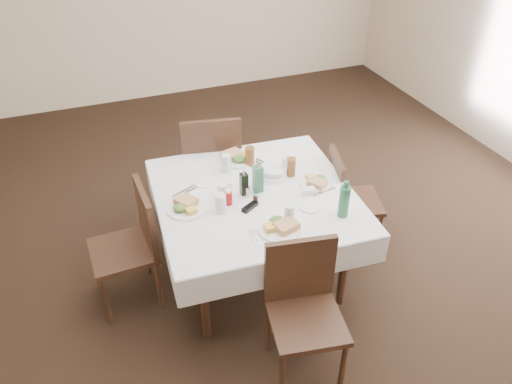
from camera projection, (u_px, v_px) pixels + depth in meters
ground_plane at (269, 252)px, 4.22m from camera, size 7.00×7.00×0.00m
room_shell at (273, 56)px, 3.23m from camera, size 6.04×7.04×2.80m
dining_table at (255, 202)px, 3.65m from camera, size 1.50×1.50×0.76m
chair_north at (212, 161)px, 4.30m from camera, size 0.58×0.58×1.04m
chair_south at (303, 301)px, 3.07m from camera, size 0.51×0.51×0.94m
chair_east at (346, 195)px, 4.06m from camera, size 0.50×0.50×0.86m
chair_west at (134, 240)px, 3.54m from camera, size 0.46×0.46×0.93m
meal_north at (237, 157)px, 3.97m from camera, size 0.29×0.29×0.06m
meal_south at (280, 226)px, 3.26m from camera, size 0.28×0.28×0.06m
meal_east at (316, 182)px, 3.70m from camera, size 0.24×0.24×0.05m
meal_west at (186, 206)px, 3.44m from camera, size 0.27×0.27×0.06m
side_plate_a at (205, 182)px, 3.72m from camera, size 0.17×0.17×0.01m
side_plate_b at (310, 206)px, 3.47m from camera, size 0.16×0.16×0.01m
water_n at (226, 163)px, 3.82m from camera, size 0.07×0.07×0.14m
water_s at (289, 213)px, 3.32m from camera, size 0.07×0.07×0.13m
water_e at (287, 166)px, 3.78m from camera, size 0.08×0.08×0.14m
water_w at (221, 203)px, 3.40m from camera, size 0.07×0.07×0.14m
iced_tea_a at (250, 156)px, 3.88m from camera, size 0.07×0.07×0.16m
iced_tea_b at (291, 167)px, 3.77m from camera, size 0.07×0.07×0.15m
bread_basket at (273, 172)px, 3.78m from camera, size 0.23×0.23×0.07m
oil_cruet_dark at (244, 183)px, 3.55m from camera, size 0.05×0.05×0.22m
oil_cruet_green at (258, 178)px, 3.57m from camera, size 0.06×0.06×0.26m
ketchup_bottle at (228, 197)px, 3.47m from camera, size 0.06×0.06×0.12m
salt_shaker at (248, 192)px, 3.56m from camera, size 0.03×0.03×0.08m
pepper_shaker at (255, 198)px, 3.49m from camera, size 0.04×0.04×0.08m
coffee_mug at (223, 190)px, 3.57m from camera, size 0.14×0.13×0.10m
sunglasses at (250, 207)px, 3.45m from camera, size 0.14×0.11×0.03m
green_bottle at (344, 201)px, 3.33m from camera, size 0.07×0.07×0.28m
sugar_caddy at (308, 191)px, 3.59m from camera, size 0.10×0.07×0.05m
cutlery_n at (255, 159)px, 3.99m from camera, size 0.12×0.20×0.01m
cutlery_s at (255, 237)px, 3.21m from camera, size 0.04×0.16×0.01m
cutlery_e at (323, 191)px, 3.63m from camera, size 0.20×0.08×0.01m
cutlery_w at (185, 192)px, 3.62m from camera, size 0.20×0.12×0.01m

